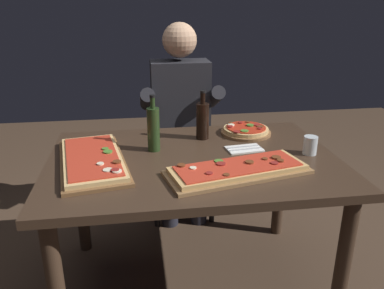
{
  "coord_description": "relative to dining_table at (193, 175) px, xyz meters",
  "views": [
    {
      "loc": [
        -0.26,
        -1.73,
        1.47
      ],
      "look_at": [
        0.0,
        0.05,
        0.79
      ],
      "focal_mm": 36.35,
      "sensor_mm": 36.0,
      "label": 1
    }
  ],
  "objects": [
    {
      "name": "oil_bottle_amber",
      "position": [
        0.09,
        0.27,
        0.2
      ],
      "size": [
        0.07,
        0.07,
        0.27
      ],
      "color": "black",
      "rests_on": "dining_table"
    },
    {
      "name": "pizza_rectangular_front",
      "position": [
        0.17,
        -0.21,
        0.12
      ],
      "size": [
        0.67,
        0.37,
        0.05
      ],
      "color": "olive",
      "rests_on": "dining_table"
    },
    {
      "name": "pizza_rectangular_left",
      "position": [
        -0.48,
        -0.0,
        0.12
      ],
      "size": [
        0.39,
        0.66,
        0.05
      ],
      "color": "brown",
      "rests_on": "dining_table"
    },
    {
      "name": "seated_diner",
      "position": [
        0.03,
        0.74,
        0.1
      ],
      "size": [
        0.53,
        0.41,
        1.33
      ],
      "color": "#23232D",
      "rests_on": "ground_plane"
    },
    {
      "name": "ground_plane",
      "position": [
        0.0,
        0.0,
        -0.64
      ],
      "size": [
        6.4,
        6.4,
        0.0
      ],
      "primitive_type": "plane",
      "color": "#4C3828"
    },
    {
      "name": "wine_bottle_dark",
      "position": [
        -0.18,
        0.13,
        0.21
      ],
      "size": [
        0.06,
        0.06,
        0.29
      ],
      "color": "#233819",
      "rests_on": "dining_table"
    },
    {
      "name": "diner_chair",
      "position": [
        0.03,
        0.86,
        -0.16
      ],
      "size": [
        0.44,
        0.44,
        0.87
      ],
      "color": "black",
      "rests_on": "ground_plane"
    },
    {
      "name": "pizza_round_far",
      "position": [
        0.35,
        0.31,
        0.12
      ],
      "size": [
        0.28,
        0.28,
        0.05
      ],
      "color": "brown",
      "rests_on": "dining_table"
    },
    {
      "name": "tumbler_near_camera",
      "position": [
        0.58,
        -0.04,
        0.14
      ],
      "size": [
        0.07,
        0.07,
        0.09
      ],
      "color": "silver",
      "rests_on": "dining_table"
    },
    {
      "name": "napkin_cutlery_set",
      "position": [
        0.27,
        0.07,
        0.1
      ],
      "size": [
        0.19,
        0.13,
        0.01
      ],
      "color": "white",
      "rests_on": "dining_table"
    },
    {
      "name": "dining_table",
      "position": [
        0.0,
        0.0,
        0.0
      ],
      "size": [
        1.4,
        0.96,
        0.74
      ],
      "color": "#3D2B1E",
      "rests_on": "ground_plane"
    }
  ]
}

